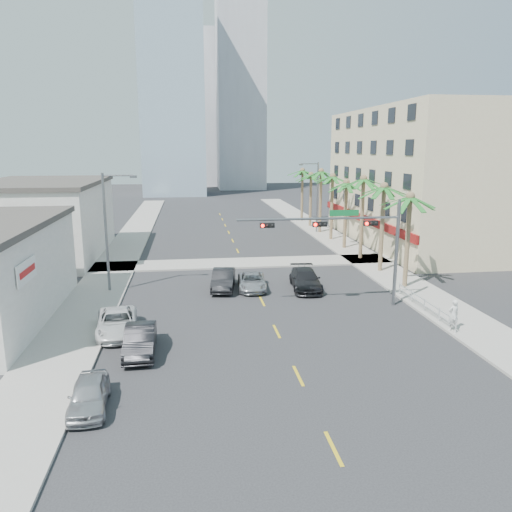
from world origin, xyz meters
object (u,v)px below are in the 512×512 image
Objects in this scene: car_parked_mid at (140,340)px; car_lane_center at (252,282)px; car_lane_left at (223,280)px; pedestrian at (453,315)px; car_parked_near at (89,395)px; car_lane_right at (305,280)px; car_parked_far at (117,323)px; traffic_signal_mast at (352,235)px.

car_parked_mid is 13.64m from car_lane_center.
pedestrian is at bearing -32.59° from car_lane_left.
car_parked_near reaches higher than car_lane_center.
car_lane_right is at bearing 0.86° from car_lane_left.
car_lane_center is at bearing 178.95° from car_lane_right.
car_parked_near is 21.21m from car_lane_right.
car_parked_far is 15.36m from car_lane_right.
car_parked_far is 19.92m from pedestrian.
car_lane_right is 2.81× the size of pedestrian.
car_lane_left is 1.05× the size of car_lane_center.
car_parked_mid is 2.41× the size of pedestrian.
pedestrian reaches higher than car_lane_center.
car_parked_near is 0.85× the size of car_lane_center.
car_lane_left is at bearing 178.08° from car_lane_right.
car_lane_left is at bearing 175.56° from car_lane_center.
car_parked_far is (0.00, 8.76, 0.05)m from car_parked_near.
car_lane_center is at bearing 58.41° from car_parked_near.
traffic_signal_mast is 2.11× the size of car_lane_right.
car_parked_mid reaches higher than car_parked_near.
car_lane_center is at bearing 35.60° from car_parked_far.
car_parked_mid is at bearing -5.43° from pedestrian.
car_parked_far is (-1.60, 3.11, -0.04)m from car_parked_mid.
pedestrian is at bearing 0.92° from car_parked_mid.
car_lane_center is (-6.12, 5.24, -4.43)m from traffic_signal_mast.
car_parked_mid is at bearing -155.57° from traffic_signal_mast.
traffic_signal_mast is 6.73m from car_lane_right.
pedestrian is at bearing -50.03° from traffic_signal_mast.
traffic_signal_mast is at bearing -62.28° from car_lane_right.
traffic_signal_mast is 2.90× the size of car_parked_near.
car_lane_left is (6.87, 8.64, 0.08)m from car_parked_far.
car_lane_right reaches higher than car_lane_center.
car_lane_center is at bearing 139.43° from traffic_signal_mast.
car_parked_far is 11.04m from car_lane_left.
car_parked_far is at bearing 86.42° from car_parked_near.
car_lane_right is (4.13, -0.45, 0.14)m from car_lane_center.
car_parked_mid reaches higher than car_lane_center.
car_lane_right reaches higher than car_parked_mid.
car_parked_mid is (1.60, 5.65, 0.09)m from car_parked_near.
car_parked_far is (-15.18, -3.06, -4.36)m from traffic_signal_mast.
car_lane_right is at bearing -64.99° from pedestrian.
car_lane_right is at bearing 112.51° from traffic_signal_mast.
car_parked_mid is at bearing 70.60° from car_parked_near.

